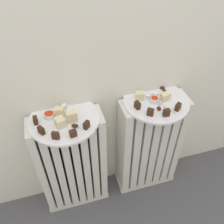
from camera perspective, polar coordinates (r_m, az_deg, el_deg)
name	(u,v)px	position (r m, az deg, el deg)	size (l,w,h in m)	color
radiator_left	(73,164)	(1.33, -9.13, -11.91)	(0.35, 0.13, 0.64)	silver
radiator_right	(149,147)	(1.41, 8.55, -7.93)	(0.35, 0.13, 0.64)	silver
plate_left	(64,119)	(1.08, -11.01, -1.60)	(0.31, 0.31, 0.01)	white
plate_right	(156,101)	(1.17, 10.18, 2.49)	(0.31, 0.31, 0.01)	white
dark_cake_slice_left_0	(35,120)	(1.07, -17.36, -1.85)	(0.03, 0.02, 0.03)	#382114
dark_cake_slice_left_1	(41,130)	(1.03, -16.13, -4.13)	(0.03, 0.02, 0.03)	#382114
dark_cake_slice_left_2	(56,136)	(0.99, -12.98, -5.36)	(0.03, 0.02, 0.03)	#382114
dark_cake_slice_left_3	(73,133)	(0.99, -9.05, -4.94)	(0.03, 0.02, 0.03)	#382114
dark_cake_slice_left_4	(86,125)	(1.01, -5.96, -3.02)	(0.03, 0.02, 0.03)	#382114
marble_cake_slice_left_0	(72,116)	(1.05, -9.35, -1.01)	(0.04, 0.03, 0.05)	beige
marble_cake_slice_left_1	(60,122)	(1.03, -11.94, -2.37)	(0.04, 0.04, 0.04)	beige
marble_cake_slice_left_2	(59,112)	(1.08, -12.11, -0.01)	(0.04, 0.03, 0.05)	beige
turkish_delight_left_0	(64,107)	(1.12, -11.05, 1.21)	(0.02, 0.02, 0.02)	white
turkish_delight_left_1	(70,112)	(1.09, -9.66, 0.01)	(0.02, 0.02, 0.02)	white
medjool_date_left_0	(56,104)	(1.15, -12.80, 1.84)	(0.03, 0.01, 0.02)	#3D1E0F
medjool_date_left_1	(75,126)	(1.03, -8.63, -3.17)	(0.03, 0.02, 0.02)	#3D1E0F
jam_bowl_left	(49,115)	(1.09, -14.41, -0.67)	(0.05, 0.05, 0.02)	white
dark_cake_slice_right_0	(137,105)	(1.10, 5.93, 1.57)	(0.03, 0.02, 0.03)	#382114
dark_cake_slice_right_1	(150,112)	(1.08, 8.90, -0.01)	(0.03, 0.02, 0.03)	#382114
dark_cake_slice_right_2	(166,113)	(1.09, 12.53, -0.15)	(0.03, 0.02, 0.03)	#382114
dark_cake_slice_right_3	(178,107)	(1.13, 15.08, 1.17)	(0.03, 0.02, 0.03)	#382114
marble_cake_slice_right_0	(140,96)	(1.15, 6.45, 3.74)	(0.04, 0.03, 0.04)	beige
marble_cake_slice_right_1	(165,97)	(1.17, 12.25, 3.50)	(0.04, 0.03, 0.04)	beige
turkish_delight_right_0	(148,97)	(1.17, 8.41, 3.58)	(0.02, 0.02, 0.02)	white
turkish_delight_right_1	(151,94)	(1.18, 9.04, 4.09)	(0.02, 0.02, 0.02)	white
turkish_delight_right_2	(156,95)	(1.18, 10.14, 3.97)	(0.02, 0.02, 0.02)	white
medjool_date_right_0	(162,88)	(1.24, 11.57, 5.58)	(0.03, 0.02, 0.02)	#3D1E0F
medjool_date_right_1	(159,108)	(1.12, 10.87, 0.83)	(0.03, 0.02, 0.01)	#3D1E0F
medjool_date_right_2	(165,91)	(1.22, 12.22, 4.72)	(0.02, 0.02, 0.01)	#3D1E0F
jam_bowl_right	(154,100)	(1.15, 9.84, 2.86)	(0.04, 0.04, 0.02)	white
fork	(165,107)	(1.14, 12.12, 1.15)	(0.06, 0.09, 0.00)	#B7B7BC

